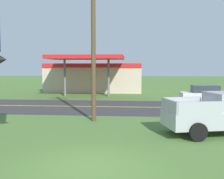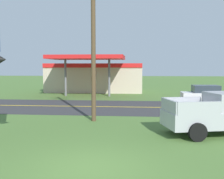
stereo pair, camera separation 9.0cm
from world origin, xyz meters
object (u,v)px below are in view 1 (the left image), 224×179
utility_pole (93,32)px  pickup_silver_parked_on_lawn (222,114)px  car_white_far_lane (206,95)px  gas_station (94,77)px

utility_pole → pickup_silver_parked_on_lawn: size_ratio=1.76×
utility_pole → car_white_far_lane: size_ratio=2.31×
car_white_far_lane → utility_pole: bearing=-137.4°
utility_pole → gas_station: (-2.89, 19.19, -3.21)m
utility_pole → car_white_far_lane: bearing=42.6°
gas_station → pickup_silver_parked_on_lawn: (9.34, -21.76, -0.98)m
utility_pole → car_white_far_lane: 12.10m
utility_pole → pickup_silver_parked_on_lawn: utility_pole is taller
gas_station → pickup_silver_parked_on_lawn: bearing=-66.8°
gas_station → car_white_far_lane: 16.12m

